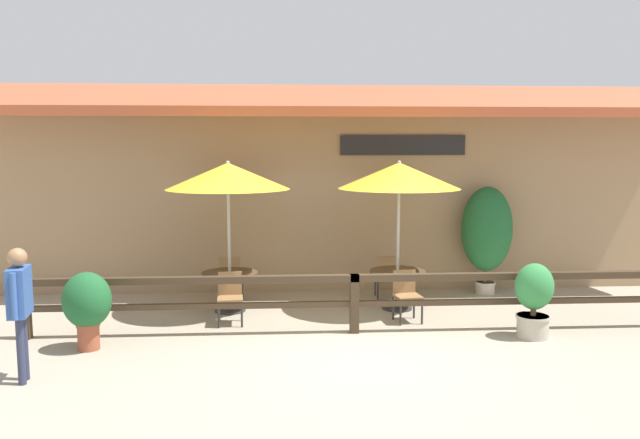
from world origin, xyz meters
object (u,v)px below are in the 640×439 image
object	(u,v)px
dining_table_near	(230,280)
dining_table_middle	(398,278)
patio_umbrella_near	(228,176)
chair_near_streetside	(230,295)
patio_umbrella_middle	(399,176)
potted_plant_corner_fern	(534,298)
chair_middle_streetside	(406,293)
potted_plant_entrance_palm	(487,231)
chair_near_wallside	(231,276)
potted_plant_tall_tropical	(87,304)
pedestrian	(20,297)
chair_middle_wallside	(387,274)

from	to	relation	value
dining_table_near	dining_table_middle	size ratio (longest dim) A/B	1.00
patio_umbrella_near	dining_table_middle	bearing A→B (deg)	-0.54
chair_near_streetside	patio_umbrella_middle	bearing A→B (deg)	10.28
chair_near_streetside	dining_table_middle	xyz separation A→B (m)	(2.99, 0.76, 0.09)
chair_near_streetside	potted_plant_corner_fern	xyz separation A→B (m)	(4.79, -1.07, 0.15)
dining_table_middle	chair_middle_streetside	size ratio (longest dim) A/B	1.17
potted_plant_corner_fern	potted_plant_entrance_palm	distance (m)	3.00
chair_near_streetside	potted_plant_entrance_palm	xyz separation A→B (m)	(5.00, 1.85, 0.80)
patio_umbrella_near	dining_table_near	bearing A→B (deg)	0.00
chair_near_wallside	potted_plant_tall_tropical	size ratio (longest dim) A/B	0.75
chair_near_wallside	pedestrian	distance (m)	4.72
dining_table_near	chair_middle_streetside	size ratio (longest dim) A/B	1.17
patio_umbrella_near	chair_middle_wallside	xyz separation A→B (m)	(3.00, 0.76, -1.96)
patio_umbrella_middle	chair_middle_streetside	world-z (taller)	patio_umbrella_middle
dining_table_near	chair_near_streetside	distance (m)	0.80
patio_umbrella_near	potted_plant_tall_tropical	bearing A→B (deg)	-133.21
dining_table_middle	potted_plant_entrance_palm	world-z (taller)	potted_plant_entrance_palm
patio_umbrella_near	chair_middle_streetside	distance (m)	3.73
chair_near_streetside	chair_middle_wallside	xyz separation A→B (m)	(2.93, 1.56, 0.00)
patio_umbrella_middle	pedestrian	distance (m)	6.44
chair_near_wallside	dining_table_middle	xyz separation A→B (m)	(3.11, -0.82, 0.09)
dining_table_near	potted_plant_tall_tropical	size ratio (longest dim) A/B	0.87
chair_near_streetside	chair_middle_wallside	bearing A→B (deg)	23.95
patio_umbrella_near	potted_plant_corner_fern	xyz separation A→B (m)	(4.86, -1.86, -1.82)
chair_near_wallside	potted_plant_corner_fern	bearing A→B (deg)	155.06
patio_umbrella_near	chair_near_wallside	size ratio (longest dim) A/B	3.15
dining_table_middle	chair_middle_streetside	world-z (taller)	chair_middle_streetside
chair_middle_wallside	chair_near_wallside	bearing A→B (deg)	0.23
dining_table_middle	patio_umbrella_middle	bearing A→B (deg)	-116.57
patio_umbrella_near	potted_plant_corner_fern	bearing A→B (deg)	-20.98
chair_near_wallside	pedestrian	bearing A→B (deg)	64.10
chair_middle_wallside	potted_plant_tall_tropical	bearing A→B (deg)	30.44
dining_table_middle	chair_middle_streetside	xyz separation A→B (m)	(0.01, -0.79, -0.09)
dining_table_near	potted_plant_tall_tropical	world-z (taller)	potted_plant_tall_tropical
dining_table_near	chair_near_streetside	xyz separation A→B (m)	(0.07, -0.79, -0.09)
patio_umbrella_near	dining_table_near	distance (m)	1.87
chair_near_streetside	chair_middle_streetside	distance (m)	3.00
dining_table_middle	chair_near_streetside	bearing A→B (deg)	-165.66
dining_table_near	patio_umbrella_near	bearing A→B (deg)	0.00
chair_middle_streetside	potted_plant_entrance_palm	distance (m)	2.86
chair_near_wallside	potted_plant_corner_fern	xyz separation A→B (m)	(4.91, -2.66, 0.15)
patio_umbrella_middle	potted_plant_tall_tropical	bearing A→B (deg)	-158.04
potted_plant_corner_fern	potted_plant_tall_tropical	world-z (taller)	potted_plant_corner_fern
potted_plant_entrance_palm	chair_middle_streetside	bearing A→B (deg)	-136.88
patio_umbrella_near	dining_table_near	size ratio (longest dim) A/B	2.69
patio_umbrella_middle	potted_plant_entrance_palm	world-z (taller)	patio_umbrella_middle
potted_plant_corner_fern	dining_table_near	bearing A→B (deg)	159.02
dining_table_middle	potted_plant_tall_tropical	size ratio (longest dim) A/B	0.87
dining_table_near	chair_middle_wallside	xyz separation A→B (m)	(3.00, 0.76, -0.09)
chair_near_streetside	chair_middle_streetside	world-z (taller)	same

